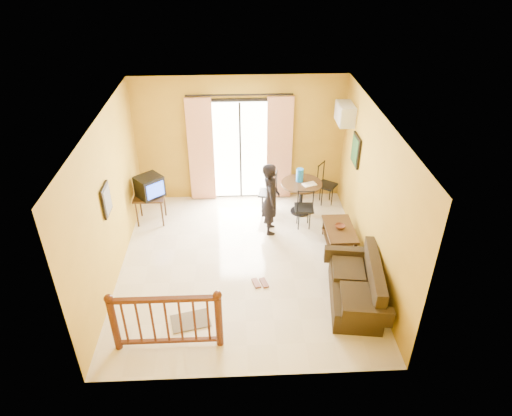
{
  "coord_description": "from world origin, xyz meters",
  "views": [
    {
      "loc": [
        -0.09,
        -6.66,
        5.33
      ],
      "look_at": [
        0.24,
        0.2,
        1.08
      ],
      "focal_mm": 32.0,
      "sensor_mm": 36.0,
      "label": 1
    }
  ],
  "objects_px": {
    "dining_table": "(301,189)",
    "standing_person": "(271,199)",
    "sofa": "(358,288)",
    "coffee_table": "(339,234)",
    "television": "(150,186)"
  },
  "relations": [
    {
      "from": "sofa",
      "to": "standing_person",
      "type": "distance_m",
      "value": 2.54
    },
    {
      "from": "television",
      "to": "dining_table",
      "type": "relative_size",
      "value": 0.75
    },
    {
      "from": "coffee_table",
      "to": "sofa",
      "type": "distance_m",
      "value": 1.53
    },
    {
      "from": "coffee_table",
      "to": "sofa",
      "type": "height_order",
      "value": "sofa"
    },
    {
      "from": "sofa",
      "to": "standing_person",
      "type": "bearing_deg",
      "value": 128.82
    },
    {
      "from": "dining_table",
      "to": "sofa",
      "type": "relative_size",
      "value": 0.5
    },
    {
      "from": "television",
      "to": "standing_person",
      "type": "height_order",
      "value": "standing_person"
    },
    {
      "from": "dining_table",
      "to": "standing_person",
      "type": "relative_size",
      "value": 0.57
    },
    {
      "from": "coffee_table",
      "to": "sofa",
      "type": "relative_size",
      "value": 0.56
    },
    {
      "from": "television",
      "to": "coffee_table",
      "type": "bearing_deg",
      "value": -57.12
    },
    {
      "from": "dining_table",
      "to": "standing_person",
      "type": "xyz_separation_m",
      "value": [
        -0.71,
        -0.69,
        0.19
      ]
    },
    {
      "from": "television",
      "to": "coffee_table",
      "type": "relative_size",
      "value": 0.67
    },
    {
      "from": "dining_table",
      "to": "sofa",
      "type": "xyz_separation_m",
      "value": [
        0.58,
        -2.83,
        -0.28
      ]
    },
    {
      "from": "dining_table",
      "to": "coffee_table",
      "type": "relative_size",
      "value": 0.89
    },
    {
      "from": "sofa",
      "to": "coffee_table",
      "type": "bearing_deg",
      "value": 97.88
    }
  ]
}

